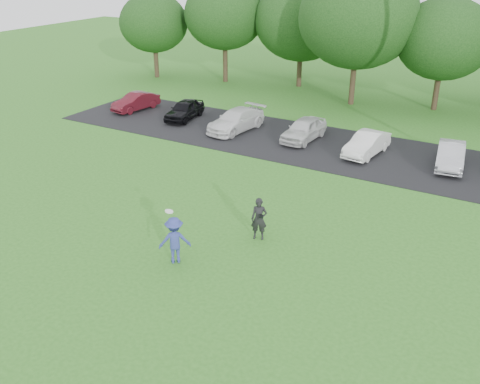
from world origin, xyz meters
name	(u,v)px	position (x,y,z in m)	size (l,w,h in m)	color
ground	(186,268)	(0.00, 0.00, 0.00)	(100.00, 100.00, 0.00)	#317020
parking_lot	(332,148)	(0.00, 13.00, 0.01)	(32.00, 6.50, 0.03)	black
frisbee_player	(175,240)	(-0.51, 0.15, 0.81)	(1.18, 1.11, 1.86)	#333D90
camera_bystander	(259,219)	(1.13, 2.87, 0.77)	(0.66, 0.55, 1.54)	black
parked_cars	(369,142)	(1.83, 13.18, 0.61)	(28.46, 4.76, 1.25)	#51111B
tree_row	(420,28)	(1.51, 22.76, 4.91)	(42.39, 9.85, 8.64)	#38281C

